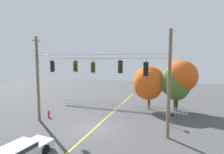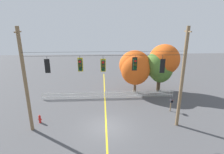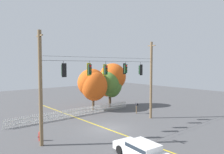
{
  "view_description": "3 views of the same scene",
  "coord_description": "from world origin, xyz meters",
  "views": [
    {
      "loc": [
        6.78,
        -14.91,
        6.6
      ],
      "look_at": [
        1.38,
        1.1,
        4.99
      ],
      "focal_mm": 27.38,
      "sensor_mm": 36.0,
      "label": 1
    },
    {
      "loc": [
        -0.27,
        -14.51,
        9.44
      ],
      "look_at": [
        0.58,
        0.45,
        4.81
      ],
      "focal_mm": 28.31,
      "sensor_mm": 36.0,
      "label": 2
    },
    {
      "loc": [
        -13.28,
        -16.38,
        6.49
      ],
      "look_at": [
        1.36,
        0.87,
        5.17
      ],
      "focal_mm": 34.11,
      "sensor_mm": 36.0,
      "label": 3
    }
  ],
  "objects": [
    {
      "name": "ground",
      "position": [
        0.0,
        0.0,
        0.0
      ],
      "size": [
        80.0,
        80.0,
        0.0
      ],
      "primitive_type": "plane",
      "color": "#4C4C4F"
    },
    {
      "name": "autumn_oak_far_east",
      "position": [
        7.97,
        8.85,
        4.19
      ],
      "size": [
        4.18,
        4.06,
        6.69
      ],
      "color": "brown",
      "rests_on": "ground"
    },
    {
      "name": "traffic_signal_northbound_primary",
      "position": [
        -2.11,
        0.01,
        6.05
      ],
      "size": [
        0.43,
        0.38,
        1.37
      ],
      "color": "black"
    },
    {
      "name": "traffic_signal_northbound_secondary",
      "position": [
        2.51,
        0.01,
        6.05
      ],
      "size": [
        0.43,
        0.38,
        1.36
      ],
      "color": "black"
    },
    {
      "name": "traffic_signal_eastbound_side",
      "position": [
        -0.19,
        0.01,
        5.97
      ],
      "size": [
        0.43,
        0.38,
        1.42
      ],
      "color": "black"
    },
    {
      "name": "autumn_maple_near_fence",
      "position": [
        4.13,
        8.31,
        3.69
      ],
      "size": [
        4.21,
        4.13,
        5.91
      ],
      "color": "brown",
      "rests_on": "ground"
    },
    {
      "name": "autumn_maple_mid",
      "position": [
        7.46,
        8.43,
        3.79
      ],
      "size": [
        3.96,
        3.42,
        5.91
      ],
      "color": "brown",
      "rests_on": "ground"
    },
    {
      "name": "traffic_signal_southbound_primary",
      "position": [
        -4.78,
        -0.01,
        6.02
      ],
      "size": [
        0.43,
        0.38,
        1.39
      ],
      "color": "black"
    },
    {
      "name": "signal_support_span",
      "position": [
        0.0,
        -0.0,
        4.67
      ],
      "size": [
        13.87,
        1.1,
        9.19
      ],
      "color": "brown",
      "rests_on": "ground"
    },
    {
      "name": "traffic_signal_westbound_side",
      "position": [
        4.86,
        -0.01,
        5.89
      ],
      "size": [
        0.43,
        0.38,
        1.54
      ],
      "color": "black"
    },
    {
      "name": "fire_hydrant",
      "position": [
        -6.47,
        1.16,
        0.41
      ],
      "size": [
        0.38,
        0.22,
        0.83
      ],
      "color": "red",
      "rests_on": "ground"
    },
    {
      "name": "white_picket_fence",
      "position": [
        0.47,
        6.63,
        0.51
      ],
      "size": [
        17.06,
        0.06,
        1.02
      ],
      "color": "silver",
      "rests_on": "ground"
    },
    {
      "name": "lane_centerline_stripe",
      "position": [
        0.0,
        0.0,
        0.0
      ],
      "size": [
        0.16,
        36.0,
        0.01
      ],
      "primitive_type": "cube",
      "color": "gold",
      "rests_on": "ground"
    },
    {
      "name": "roadside_mailbox",
      "position": [
        7.2,
        2.76,
        1.15
      ],
      "size": [
        0.25,
        0.44,
        1.41
      ],
      "color": "brown",
      "rests_on": "ground"
    }
  ]
}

